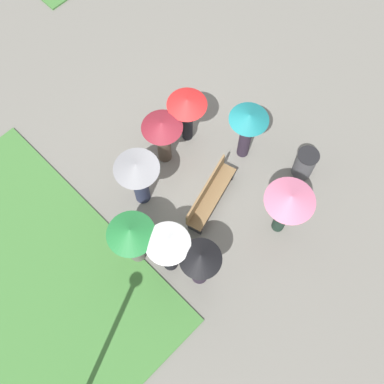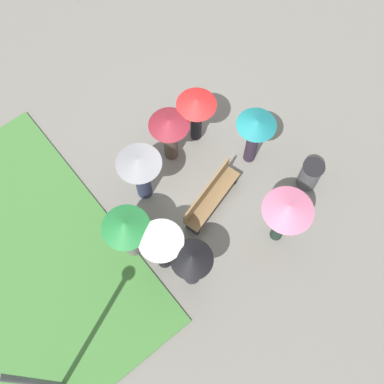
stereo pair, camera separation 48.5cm
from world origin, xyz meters
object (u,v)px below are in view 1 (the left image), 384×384
object	(u,v)px
trash_bin	(305,164)
crowd_person_black	(200,263)
crowd_person_teal	(247,127)
crowd_person_green	(132,238)
park_bench	(209,194)
crowd_person_pink	(288,204)
crowd_person_white	(168,248)
crowd_person_grey	(138,176)
crowd_person_maroon	(163,134)
crowd_person_red	(187,109)

from	to	relation	value
trash_bin	crowd_person_black	distance (m)	4.01
crowd_person_teal	crowd_person_green	distance (m)	3.96
park_bench	crowd_person_teal	bearing A→B (deg)	-3.91
crowd_person_pink	crowd_person_white	xyz separation A→B (m)	(-2.60, 1.23, -0.20)
park_bench	crowd_person_black	bearing A→B (deg)	-158.07
crowd_person_green	trash_bin	bearing A→B (deg)	21.79
crowd_person_pink	crowd_person_black	bearing A→B (deg)	-120.03
crowd_person_grey	crowd_person_white	bearing A→B (deg)	-134.18
crowd_person_maroon	crowd_person_green	world-z (taller)	crowd_person_green
park_bench	crowd_person_maroon	bearing A→B (deg)	70.45
park_bench	crowd_person_white	world-z (taller)	crowd_person_white
park_bench	crowd_person_maroon	distance (m)	1.90
crowd_person_pink	crowd_person_green	size ratio (longest dim) A/B	1.02
park_bench	crowd_person_grey	xyz separation A→B (m)	(-1.12, 1.30, 0.82)
crowd_person_black	crowd_person_green	bearing A→B (deg)	86.26
crowd_person_maroon	crowd_person_black	world-z (taller)	crowd_person_black
crowd_person_red	crowd_person_white	bearing A→B (deg)	-63.36
crowd_person_maroon	crowd_person_teal	size ratio (longest dim) A/B	0.92
trash_bin	crowd_person_pink	distance (m)	2.00
crowd_person_white	crowd_person_red	distance (m)	3.64
crowd_person_grey	crowd_person_green	xyz separation A→B (m)	(-1.15, -1.07, 0.07)
trash_bin	crowd_person_white	world-z (taller)	crowd_person_white
park_bench	crowd_person_red	xyz separation A→B (m)	(0.99, 1.77, 0.87)
crowd_person_grey	crowd_person_white	distance (m)	1.94
crowd_person_pink	crowd_person_teal	xyz separation A→B (m)	(0.95, 2.08, -0.20)
crowd_person_teal	crowd_person_green	xyz separation A→B (m)	(-3.96, -0.12, 0.04)
crowd_person_pink	crowd_person_black	size ratio (longest dim) A/B	1.07
trash_bin	crowd_person_red	world-z (taller)	crowd_person_red
park_bench	crowd_person_green	world-z (taller)	crowd_person_green
crowd_person_maroon	crowd_person_teal	world-z (taller)	crowd_person_teal
crowd_person_grey	park_bench	bearing A→B (deg)	-71.34
park_bench	crowd_person_white	xyz separation A→B (m)	(-1.85, -0.49, 0.85)
trash_bin	crowd_person_red	xyz separation A→B (m)	(-1.36, 2.94, 0.86)
park_bench	crowd_person_pink	xyz separation A→B (m)	(0.74, -1.73, 1.04)
crowd_person_grey	crowd_person_teal	distance (m)	2.96
crowd_person_pink	trash_bin	bearing A→B (deg)	91.43
park_bench	crowd_person_maroon	world-z (taller)	crowd_person_maroon
crowd_person_white	crowd_person_maroon	size ratio (longest dim) A/B	1.10
crowd_person_grey	crowd_person_black	distance (m)	2.56
crowd_person_pink	crowd_person_maroon	size ratio (longest dim) A/B	1.14
crowd_person_pink	crowd_person_maroon	xyz separation A→B (m)	(-0.63, 3.48, -0.32)
trash_bin	crowd_person_white	size ratio (longest dim) A/B	0.51
crowd_person_red	crowd_person_green	xyz separation A→B (m)	(-3.26, -1.54, 0.02)
crowd_person_red	crowd_person_maroon	size ratio (longest dim) A/B	1.03
crowd_person_maroon	crowd_person_teal	distance (m)	2.11
crowd_person_grey	crowd_person_red	xyz separation A→B (m)	(2.11, 0.47, 0.05)
trash_bin	crowd_person_red	size ratio (longest dim) A/B	0.54
crowd_person_green	crowd_person_red	bearing A→B (deg)	63.94
park_bench	crowd_person_red	bearing A→B (deg)	45.05
crowd_person_pink	crowd_person_green	bearing A→B (deg)	-140.67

